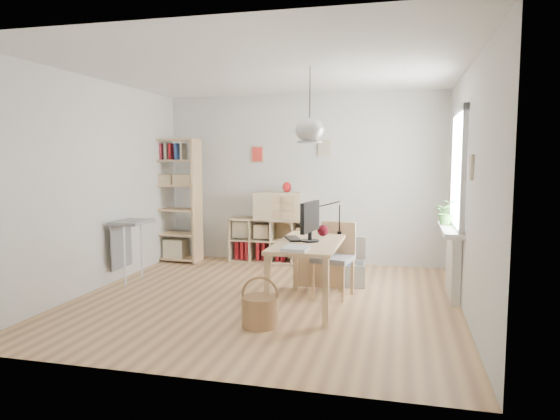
% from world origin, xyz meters
% --- Properties ---
extents(ground, '(4.50, 4.50, 0.00)m').
position_xyz_m(ground, '(0.00, 0.00, 0.00)').
color(ground, tan).
rests_on(ground, ground).
extents(room_shell, '(4.50, 4.50, 4.50)m').
position_xyz_m(room_shell, '(0.55, -0.15, 2.00)').
color(room_shell, white).
rests_on(room_shell, ground).
extents(window_unit, '(0.07, 1.16, 1.46)m').
position_xyz_m(window_unit, '(2.23, 0.60, 1.55)').
color(window_unit, white).
rests_on(window_unit, ground).
extents(radiator, '(0.10, 0.80, 0.80)m').
position_xyz_m(radiator, '(2.19, 0.60, 0.40)').
color(radiator, white).
rests_on(radiator, ground).
extents(windowsill, '(0.22, 1.20, 0.06)m').
position_xyz_m(windowsill, '(2.14, 0.60, 0.83)').
color(windowsill, silver).
rests_on(windowsill, radiator).
extents(desk, '(0.70, 1.50, 0.75)m').
position_xyz_m(desk, '(0.55, -0.15, 0.66)').
color(desk, '#DEB37F').
rests_on(desk, ground).
extents(cube_shelf, '(1.40, 0.38, 0.72)m').
position_xyz_m(cube_shelf, '(-0.47, 2.08, 0.30)').
color(cube_shelf, tan).
rests_on(cube_shelf, ground).
extents(tall_bookshelf, '(0.80, 0.38, 2.00)m').
position_xyz_m(tall_bookshelf, '(-2.04, 1.80, 1.09)').
color(tall_bookshelf, '#DEB37F').
rests_on(tall_bookshelf, ground).
extents(side_table, '(0.40, 0.55, 0.85)m').
position_xyz_m(side_table, '(-2.04, 0.35, 0.67)').
color(side_table, gray).
rests_on(side_table, ground).
extents(chair, '(0.52, 0.52, 0.90)m').
position_xyz_m(chair, '(0.78, 0.35, 0.51)').
color(chair, gray).
rests_on(chair, ground).
extents(wicker_basket, '(0.38, 0.37, 0.51)m').
position_xyz_m(wicker_basket, '(0.20, -0.97, 0.17)').
color(wicker_basket, olive).
rests_on(wicker_basket, ground).
extents(storage_chest, '(0.63, 0.70, 0.62)m').
position_xyz_m(storage_chest, '(0.83, 0.96, 0.20)').
color(storage_chest, beige).
rests_on(storage_chest, ground).
extents(monitor, '(0.21, 0.52, 0.45)m').
position_xyz_m(monitor, '(0.56, -0.17, 1.01)').
color(monitor, black).
rests_on(monitor, desk).
extents(keyboard, '(0.28, 0.40, 0.02)m').
position_xyz_m(keyboard, '(0.35, -0.07, 0.76)').
color(keyboard, black).
rests_on(keyboard, desk).
extents(task_lamp, '(0.37, 0.14, 0.39)m').
position_xyz_m(task_lamp, '(0.64, 0.41, 1.02)').
color(task_lamp, black).
rests_on(task_lamp, desk).
extents(yarn_ball, '(0.14, 0.14, 0.14)m').
position_xyz_m(yarn_ball, '(0.65, 0.26, 0.82)').
color(yarn_ball, '#43090D').
rests_on(yarn_ball, desk).
extents(paper_tray, '(0.26, 0.32, 0.03)m').
position_xyz_m(paper_tray, '(0.52, -0.70, 0.77)').
color(paper_tray, silver).
rests_on(paper_tray, desk).
extents(drawer_chest, '(0.80, 0.48, 0.43)m').
position_xyz_m(drawer_chest, '(-0.38, 2.04, 0.93)').
color(drawer_chest, tan).
rests_on(drawer_chest, cube_shelf).
extents(red_vase, '(0.14, 0.14, 0.17)m').
position_xyz_m(red_vase, '(-0.21, 2.04, 1.23)').
color(red_vase, maroon).
rests_on(red_vase, drawer_chest).
extents(potted_plant, '(0.35, 0.32, 0.32)m').
position_xyz_m(potted_plant, '(2.12, 0.84, 1.02)').
color(potted_plant, '#39712A').
rests_on(potted_plant, windowsill).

